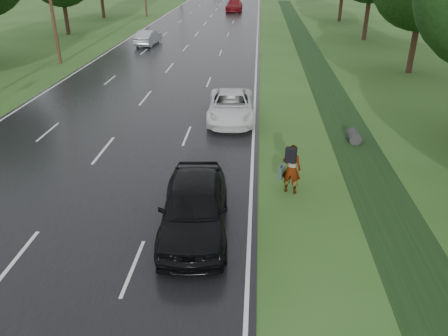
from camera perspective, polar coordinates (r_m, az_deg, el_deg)
ground at (r=14.26m, az=-25.70°, el=-11.08°), size 220.00×220.00×0.00m
road at (r=55.62m, az=-2.88°, el=17.86°), size 14.00×180.00×0.04m
edge_stripe_east at (r=55.20m, az=4.44°, el=17.78°), size 0.12×180.00×0.01m
edge_stripe_west at (r=56.84m, az=-9.99°, el=17.72°), size 0.12×180.00×0.01m
center_line at (r=55.62m, az=-2.88°, el=17.88°), size 0.12×180.00×0.01m
drainage_ditch at (r=29.80m, az=13.42°, el=9.92°), size 2.20×120.00×0.56m
pedestrian at (r=16.12m, az=8.73°, el=-0.03°), size 0.92×0.94×1.91m
white_pickup at (r=23.39m, az=0.91°, el=8.09°), size 2.65×5.32×1.45m
dark_sedan at (r=13.74m, az=-3.91°, el=-5.01°), size 2.46×5.31×1.76m
silver_sedan at (r=44.79m, az=-9.88°, el=16.45°), size 1.88×4.42×1.42m
far_car_red at (r=72.02m, az=1.34°, el=20.48°), size 2.48×5.97×1.72m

